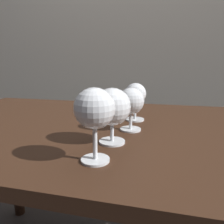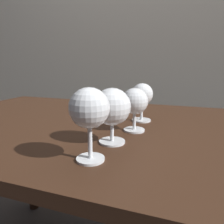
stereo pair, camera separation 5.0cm
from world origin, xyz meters
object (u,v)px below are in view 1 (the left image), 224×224
object	(u,v)px
wine_glass_rose	(94,110)
wine_glass_merlot	(135,95)
wine_glass_white	(131,102)
wine_glass_port	(112,108)

from	to	relation	value
wine_glass_rose	wine_glass_merlot	size ratio (longest dim) A/B	1.16
wine_glass_rose	wine_glass_merlot	distance (m)	0.33
wine_glass_merlot	wine_glass_rose	bearing A→B (deg)	-96.34
wine_glass_rose	wine_glass_white	bearing A→B (deg)	79.78
wine_glass_port	wine_glass_white	world-z (taller)	wine_glass_port
wine_glass_rose	wine_glass_port	bearing A→B (deg)	85.06
wine_glass_white	wine_glass_merlot	distance (m)	0.11
wine_glass_port	wine_glass_rose	bearing A→B (deg)	-94.94
wine_glass_merlot	wine_glass_port	bearing A→B (deg)	-97.00
wine_glass_rose	wine_glass_white	size ratio (longest dim) A/B	1.18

